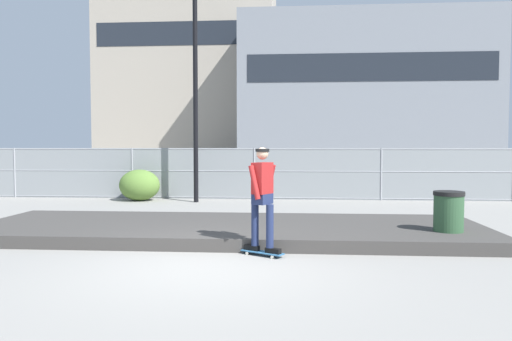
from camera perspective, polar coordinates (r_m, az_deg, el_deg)
The scene contains 12 objects.
ground_plane at distance 7.62m, azimuth -5.98°, elevation -11.55°, with size 120.00×120.00×0.00m, color gray.
gravel_berm at distance 10.25m, azimuth -3.24°, elevation -7.09°, with size 10.73×3.42×0.25m, color #3D3A38.
skateboard at distance 8.35m, azimuth 0.77°, elevation -9.86°, with size 0.79×0.57×0.07m.
skater at distance 8.18m, azimuth 0.77°, elevation -2.65°, with size 0.68×0.62×1.82m.
chain_fence at distance 17.00m, azimuth -0.21°, elevation -0.37°, with size 27.08×0.06×1.85m.
street_lamp at distance 16.45m, azimuth -7.34°, elevation 12.21°, with size 0.44×0.44×7.44m.
parked_car_near at distance 21.18m, azimuth -6.71°, elevation 0.00°, with size 4.49×2.12×1.66m.
parked_car_mid at distance 20.55m, azimuth 12.18°, elevation -0.13°, with size 4.50×2.14×1.66m.
library_building at distance 58.62m, azimuth -7.60°, elevation 11.98°, with size 19.54×13.86×22.36m.
office_block at distance 50.01m, azimuth 12.45°, elevation 8.95°, with size 23.93×12.65×14.46m.
shrub_left at distance 17.07m, azimuth -13.88°, elevation -1.73°, with size 1.42×1.16×1.10m.
trash_bin at distance 9.99m, azimuth 22.21°, elevation -5.27°, with size 0.59×0.59×1.03m.
Camera 1 is at (1.32, -7.26, 1.90)m, focal length 33.14 mm.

